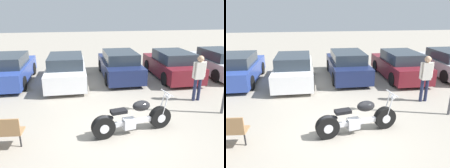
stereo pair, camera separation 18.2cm
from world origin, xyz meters
The scene contains 8 objects.
ground_plane centered at (0.00, 0.00, 0.00)m, with size 60.00×60.00×0.00m, color gray.
motorcycle centered at (0.39, -0.10, 0.43)m, with size 2.40×0.81×1.09m.
parked_car_blue centered at (-4.19, 5.23, 0.65)m, with size 1.79×4.09×1.38m.
parked_car_white centered at (-1.55, 4.74, 0.65)m, with size 1.79×4.09×1.38m.
parked_car_navy centered at (1.09, 5.22, 0.65)m, with size 1.79×4.09×1.38m.
parked_car_maroon centered at (3.72, 4.83, 0.65)m, with size 1.79×4.09×1.38m.
parked_car_silver centered at (6.36, 4.88, 0.65)m, with size 1.79×4.09×1.38m.
person_standing centered at (3.41, 1.75, 1.05)m, with size 0.52×0.24×1.75m.
Camera 2 is at (-0.91, -5.44, 3.34)m, focal length 35.00 mm.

